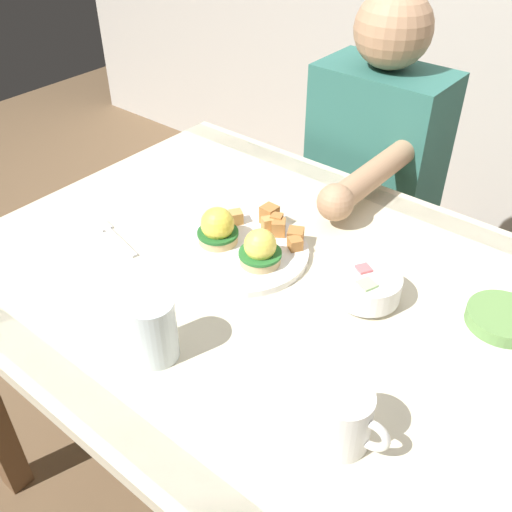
{
  "coord_description": "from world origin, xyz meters",
  "views": [
    {
      "loc": [
        0.51,
        -0.68,
        1.44
      ],
      "look_at": [
        -0.04,
        0.0,
        0.78
      ],
      "focal_mm": 40.58,
      "sensor_mm": 36.0,
      "label": 1
    }
  ],
  "objects": [
    {
      "name": "ground_plane",
      "position": [
        0.0,
        0.0,
        0.0
      ],
      "size": [
        6.0,
        6.0,
        0.0
      ],
      "primitive_type": "plane",
      "color": "brown"
    },
    {
      "name": "dining_table",
      "position": [
        0.0,
        0.0,
        0.63
      ],
      "size": [
        1.2,
        0.9,
        0.74
      ],
      "color": "beige",
      "rests_on": "ground_plane"
    },
    {
      "name": "eggs_benedict_plate",
      "position": [
        -0.1,
        0.03,
        0.77
      ],
      "size": [
        0.27,
        0.27,
        0.09
      ],
      "color": "white",
      "rests_on": "dining_table"
    },
    {
      "name": "fruit_bowl",
      "position": [
        0.17,
        0.06,
        0.77
      ],
      "size": [
        0.12,
        0.12,
        0.06
      ],
      "color": "white",
      "rests_on": "dining_table"
    },
    {
      "name": "coffee_mug",
      "position": [
        0.3,
        -0.22,
        0.79
      ],
      "size": [
        0.11,
        0.08,
        0.09
      ],
      "color": "white",
      "rests_on": "dining_table"
    },
    {
      "name": "fork",
      "position": [
        -0.34,
        -0.1,
        0.74
      ],
      "size": [
        0.16,
        0.05,
        0.0
      ],
      "color": "silver",
      "rests_on": "dining_table"
    },
    {
      "name": "water_glass_near",
      "position": [
        -0.03,
        -0.27,
        0.79
      ],
      "size": [
        0.08,
        0.08,
        0.11
      ],
      "color": "silver",
      "rests_on": "dining_table"
    },
    {
      "name": "side_plate",
      "position": [
        0.39,
        0.15,
        0.75
      ],
      "size": [
        0.2,
        0.2,
        0.04
      ],
      "color": "white",
      "rests_on": "dining_table"
    },
    {
      "name": "diner_person",
      "position": [
        -0.13,
        0.6,
        0.65
      ],
      "size": [
        0.34,
        0.54,
        1.14
      ],
      "color": "#33333D",
      "rests_on": "ground_plane"
    }
  ]
}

